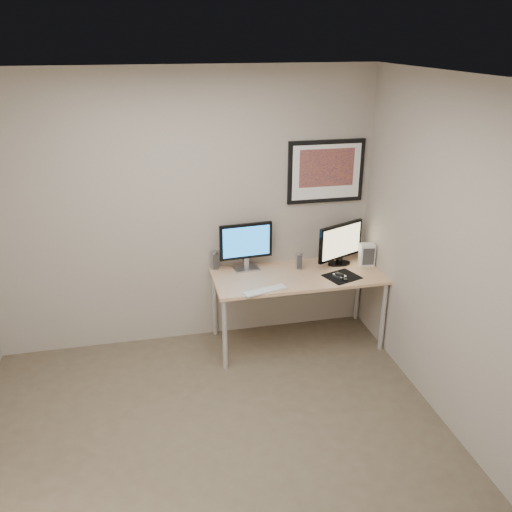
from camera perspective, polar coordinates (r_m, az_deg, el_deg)
The scene contains 13 objects.
floor at distance 4.23m, azimuth -4.14°, elevation -19.80°, with size 3.60×3.60×0.00m, color #4C3F2F.
room at distance 3.78m, azimuth -5.86°, elevation 3.82°, with size 3.60×3.60×3.60m.
desk at distance 5.16m, azimuth 4.41°, elevation -2.59°, with size 1.60×0.70×0.73m.
framed_art at distance 5.25m, azimuth 7.38°, elevation 8.82°, with size 0.75×0.04×0.60m.
monitor_large at distance 5.12m, azimuth -1.06°, elevation 1.23°, with size 0.51×0.18×0.46m.
monitor_tv at distance 5.31m, azimuth 8.88°, elevation 1.35°, with size 0.50×0.25×0.42m.
speaker_left at distance 5.21m, azimuth -4.44°, elevation -0.46°, with size 0.07×0.07×0.18m, color #A8A8AD.
speaker_right at distance 5.22m, azimuth 4.54°, elevation -0.50°, with size 0.07×0.07×0.16m, color #A8A8AD.
keyboard at distance 4.79m, azimuth 0.98°, elevation -3.64°, with size 0.41×0.11×0.01m, color silver.
mousepad at distance 5.12m, azimuth 9.04°, elevation -2.16°, with size 0.30×0.26×0.00m, color black.
mouse at distance 5.10m, azimuth 8.78°, elevation -2.00°, with size 0.07×0.12×0.04m, color black.
remote at distance 5.10m, azimuth 9.07°, elevation -2.19°, with size 0.04×0.15×0.02m, color black.
fan_unit at distance 5.39m, azimuth 11.60°, elevation 0.14°, with size 0.14×0.10×0.22m, color silver.
Camera 1 is at (-0.40, -3.11, 2.85)m, focal length 38.00 mm.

